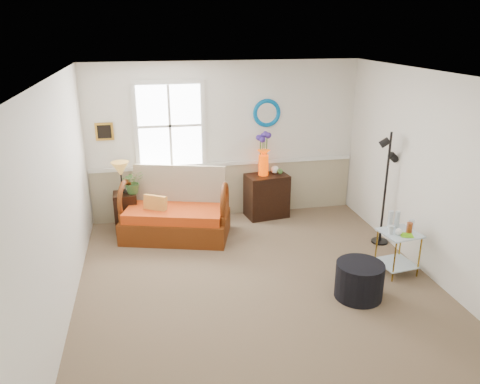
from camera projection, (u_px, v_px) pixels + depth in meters
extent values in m
cube|color=olive|center=(260.00, 287.00, 5.90)|extent=(4.50, 5.00, 0.01)
cube|color=white|center=(263.00, 76.00, 5.03)|extent=(4.50, 5.00, 0.01)
cube|color=silver|center=(225.00, 141.00, 7.77)|extent=(4.50, 0.01, 2.60)
cube|color=silver|center=(350.00, 311.00, 3.16)|extent=(4.50, 0.01, 2.60)
cube|color=silver|center=(59.00, 204.00, 5.05)|extent=(0.01, 5.00, 2.60)
cube|color=silver|center=(434.00, 178.00, 5.89)|extent=(0.01, 5.00, 2.60)
cube|color=tan|center=(226.00, 190.00, 8.04)|extent=(4.46, 0.02, 0.90)
cube|color=white|center=(226.00, 164.00, 7.87)|extent=(4.46, 0.04, 0.06)
cube|color=gold|center=(104.00, 132.00, 7.31)|extent=(0.28, 0.03, 0.28)
torus|color=#0072A9|center=(267.00, 113.00, 7.73)|extent=(0.47, 0.07, 0.47)
imported|color=#3C632B|center=(133.00, 184.00, 7.30)|extent=(0.42, 0.44, 0.29)
cylinder|color=black|center=(359.00, 280.00, 5.63)|extent=(0.67, 0.67, 0.44)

